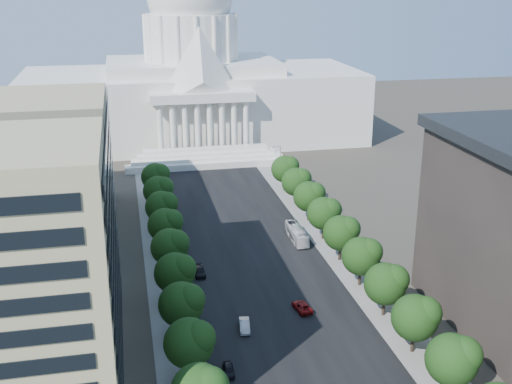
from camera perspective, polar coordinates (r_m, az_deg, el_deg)
road_asphalt at (r=150.75m, az=-1.31°, el=-3.82°), size 30.00×260.00×0.01m
sidewalk_left at (r=148.75m, az=-8.54°, el=-4.35°), size 8.00×260.00×0.02m
sidewalk_right at (r=155.06m, az=5.62°, el=-3.24°), size 8.00×260.00×0.02m
capitol at (r=236.21m, az=-5.65°, el=9.45°), size 120.00×56.00×73.00m
office_block_left_far at (r=154.71m, az=-19.83°, el=1.54°), size 38.00×52.00×30.00m
tree_l_c at (r=97.67m, az=-5.78°, el=-13.10°), size 7.79×7.60×9.97m
tree_l_d at (r=108.02m, az=-6.50°, el=-9.79°), size 7.79×7.60×9.97m
tree_l_e at (r=118.68m, az=-7.08°, el=-7.06°), size 7.79×7.60×9.97m
tree_l_f at (r=129.58m, az=-7.55°, el=-4.79°), size 7.79×7.60×9.97m
tree_l_g at (r=140.65m, az=-7.96°, el=-2.87°), size 7.79×7.60×9.97m
tree_l_h at (r=151.87m, az=-8.30°, el=-1.23°), size 7.79×7.60×9.97m
tree_l_i at (r=163.20m, az=-8.59°, el=0.18°), size 7.79×7.60×9.97m
tree_l_j at (r=174.61m, az=-8.84°, el=1.41°), size 7.79×7.60×9.97m
tree_r_b at (r=97.67m, az=17.25°, el=-13.95°), size 7.79×7.60×9.97m
tree_r_c at (r=106.68m, az=14.16°, el=-10.68°), size 7.79×7.60×9.97m
tree_r_d at (r=116.23m, az=11.62°, el=-7.91°), size 7.79×7.60×9.97m
tree_r_e at (r=126.20m, az=9.50°, el=-5.55°), size 7.79×7.60×9.97m
tree_r_f at (r=136.50m, az=7.70°, el=-3.54°), size 7.79×7.60×9.97m
tree_r_g at (r=147.05m, az=6.17°, el=-1.82°), size 7.79×7.60×9.97m
tree_r_h at (r=157.81m, az=4.84°, el=-0.32°), size 7.79×7.60×9.97m
tree_r_i at (r=168.74m, az=3.69°, el=0.98°), size 7.79×7.60×9.97m
tree_r_j at (r=179.81m, az=2.68°, el=2.13°), size 7.79×7.60×9.97m
streetlight_b at (r=107.01m, az=15.09°, el=-11.05°), size 2.61×0.44×9.00m
streetlight_c at (r=127.17m, az=10.11°, el=-5.71°), size 2.61×0.44×9.00m
streetlight_d at (r=148.80m, az=6.59°, el=-1.84°), size 2.61×0.44×9.00m
streetlight_e at (r=171.35m, az=4.00°, el=1.03°), size 2.61×0.44×9.00m
streetlight_f at (r=194.50m, az=2.01°, el=3.23°), size 2.61×0.44×9.00m
car_dark_a at (r=101.52m, az=-2.46°, el=-15.53°), size 1.82×4.15×1.39m
car_silver at (r=112.26m, az=-1.03°, el=-11.78°), size 2.32×5.10×1.62m
car_red at (r=118.40m, az=4.11°, el=-10.13°), size 3.19×5.66×1.49m
car_dark_b at (r=131.45m, az=-5.05°, el=-7.06°), size 2.29×5.33×1.53m
city_bus at (r=147.24m, az=3.64°, el=-3.72°), size 2.82×11.80×3.28m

